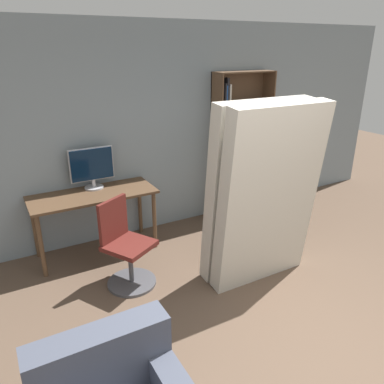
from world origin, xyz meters
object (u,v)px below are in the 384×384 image
Objects in this scene: bookshelf at (233,146)px; mattress_far at (255,191)px; monitor at (92,167)px; office_chair at (126,251)px; mattress_near at (269,198)px.

bookshelf reaches higher than mattress_far.
monitor is 1.17m from office_chair.
mattress_near reaches higher than monitor.
monitor is at bearing 91.75° from office_chair.
mattress_near is at bearing -50.86° from monitor.
bookshelf is 1.08× the size of mattress_far.
mattress_near is (1.34, -1.65, -0.08)m from monitor.
bookshelf is (2.04, 0.99, 0.66)m from office_chair.
office_chair is at bearing 152.61° from mattress_near.
monitor is 0.56× the size of office_chair.
mattress_far is at bearing -116.84° from bookshelf.
bookshelf reaches higher than monitor.
mattress_near is 1.00× the size of mattress_far.
monitor is 2.12m from mattress_near.
bookshelf reaches higher than mattress_near.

